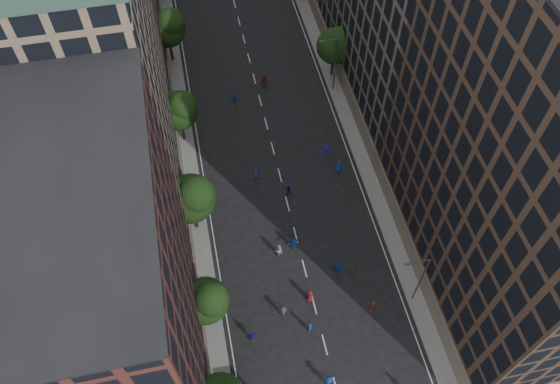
# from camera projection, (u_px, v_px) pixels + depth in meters

# --- Properties ---
(ground) EXTENTS (240.00, 240.00, 0.00)m
(ground) POSITION_uv_depth(u_px,v_px,m) (267.00, 126.00, 73.97)
(ground) COLOR black
(ground) RESTS_ON ground
(sidewalk_left) EXTENTS (4.00, 105.00, 0.15)m
(sidewalk_left) POSITION_uv_depth(u_px,v_px,m) (173.00, 100.00, 76.71)
(sidewalk_left) COLOR slate
(sidewalk_left) RESTS_ON ground
(sidewalk_right) EXTENTS (4.00, 105.00, 0.15)m
(sidewalk_right) POSITION_uv_depth(u_px,v_px,m) (338.00, 76.00, 79.58)
(sidewalk_right) COLOR slate
(sidewalk_right) RESTS_ON ground
(bldg_left_a) EXTENTS (14.00, 22.00, 30.00)m
(bldg_left_a) POSITION_uv_depth(u_px,v_px,m) (98.00, 303.00, 43.07)
(bldg_left_a) COLOR #52251F
(bldg_left_a) RESTS_ON ground
(bldg_left_b) EXTENTS (14.00, 26.00, 34.00)m
(bldg_left_b) POSITION_uv_depth(u_px,v_px,m) (89.00, 78.00, 54.99)
(bldg_left_b) COLOR #8B745B
(bldg_left_b) RESTS_ON ground
(bldg_right_a) EXTENTS (14.00, 30.00, 36.00)m
(bldg_right_a) POSITION_uv_depth(u_px,v_px,m) (532.00, 163.00, 47.42)
(bldg_right_a) COLOR #473326
(bldg_right_a) RESTS_ON ground
(tree_left_1) EXTENTS (4.80, 4.80, 8.21)m
(tree_left_1) POSITION_uv_depth(u_px,v_px,m) (207.00, 300.00, 53.35)
(tree_left_1) COLOR black
(tree_left_1) RESTS_ON ground
(tree_left_2) EXTENTS (5.60, 5.60, 9.45)m
(tree_left_2) POSITION_uv_depth(u_px,v_px,m) (192.00, 197.00, 59.46)
(tree_left_2) COLOR black
(tree_left_2) RESTS_ON ground
(tree_left_3) EXTENTS (5.00, 5.00, 8.58)m
(tree_left_3) POSITION_uv_depth(u_px,v_px,m) (179.00, 109.00, 67.82)
(tree_left_3) COLOR black
(tree_left_3) RESTS_ON ground
(tree_left_4) EXTENTS (5.40, 5.40, 9.08)m
(tree_left_4) POSITION_uv_depth(u_px,v_px,m) (168.00, 27.00, 76.62)
(tree_left_4) COLOR black
(tree_left_4) RESTS_ON ground
(tree_right_a) EXTENTS (5.00, 5.00, 8.39)m
(tree_right_a) POSITION_uv_depth(u_px,v_px,m) (336.00, 44.00, 75.16)
(tree_right_a) COLOR black
(tree_right_a) RESTS_ON ground
(streetlamp_near) EXTENTS (2.64, 0.22, 9.06)m
(streetlamp_near) POSITION_uv_depth(u_px,v_px,m) (420.00, 278.00, 55.17)
(streetlamp_near) COLOR #595B60
(streetlamp_near) RESTS_ON ground
(streetlamp_far) EXTENTS (2.64, 0.22, 9.06)m
(streetlamp_far) POSITION_uv_depth(u_px,v_px,m) (334.00, 62.00, 73.81)
(streetlamp_far) COLOR #595B60
(streetlamp_far) RESTS_ON ground
(skater_1) EXTENTS (0.75, 0.60, 1.79)m
(skater_1) POSITION_uv_depth(u_px,v_px,m) (310.00, 327.00, 56.62)
(skater_1) COLOR #143AA5
(skater_1) RESTS_ON ground
(skater_3) EXTENTS (1.23, 0.74, 1.86)m
(skater_3) POSITION_uv_depth(u_px,v_px,m) (329.00, 382.00, 53.38)
(skater_3) COLOR #123397
(skater_3) RESTS_ON ground
(skater_4) EXTENTS (1.12, 0.60, 1.82)m
(skater_4) POSITION_uv_depth(u_px,v_px,m) (252.00, 336.00, 56.05)
(skater_4) COLOR #131D9E
(skater_4) RESTS_ON ground
(skater_5) EXTENTS (1.77, 1.15, 1.83)m
(skater_5) POSITION_uv_depth(u_px,v_px,m) (337.00, 268.00, 60.56)
(skater_5) COLOR #1543B0
(skater_5) RESTS_ON ground
(skater_6) EXTENTS (1.10, 0.92, 1.91)m
(skater_6) POSITION_uv_depth(u_px,v_px,m) (310.00, 296.00, 58.57)
(skater_6) COLOR maroon
(skater_6) RESTS_ON ground
(skater_7) EXTENTS (0.65, 0.53, 1.55)m
(skater_7) POSITION_uv_depth(u_px,v_px,m) (373.00, 305.00, 58.17)
(skater_7) COLOR maroon
(skater_7) RESTS_ON ground
(skater_8) EXTENTS (1.05, 0.88, 1.94)m
(skater_8) POSITION_uv_depth(u_px,v_px,m) (279.00, 250.00, 61.79)
(skater_8) COLOR #B3B4AF
(skater_8) RESTS_ON ground
(skater_9) EXTENTS (1.33, 1.03, 1.82)m
(skater_9) POSITION_uv_depth(u_px,v_px,m) (283.00, 312.00, 57.59)
(skater_9) COLOR #38383C
(skater_9) RESTS_ON ground
(skater_10) EXTENTS (0.94, 0.58, 1.50)m
(skater_10) POSITION_uv_depth(u_px,v_px,m) (352.00, 271.00, 60.51)
(skater_10) COLOR #22712A
(skater_10) RESTS_ON ground
(skater_11) EXTENTS (1.82, 1.00, 1.87)m
(skater_11) POSITION_uv_depth(u_px,v_px,m) (293.00, 243.00, 62.37)
(skater_11) COLOR #123595
(skater_11) RESTS_ON ground
(skater_12) EXTENTS (1.02, 0.82, 1.80)m
(skater_12) POSITION_uv_depth(u_px,v_px,m) (338.00, 166.00, 68.84)
(skater_12) COLOR #1444A3
(skater_12) RESTS_ON ground
(skater_13) EXTENTS (0.77, 0.57, 1.95)m
(skater_13) POSITION_uv_depth(u_px,v_px,m) (256.00, 175.00, 67.96)
(skater_13) COLOR #1445A3
(skater_13) RESTS_ON ground
(skater_14) EXTENTS (0.88, 0.73, 1.66)m
(skater_14) POSITION_uv_depth(u_px,v_px,m) (288.00, 190.00, 66.78)
(skater_14) COLOR #19139E
(skater_14) RESTS_ON ground
(skater_15) EXTENTS (1.18, 0.72, 1.77)m
(skater_15) POSITION_uv_depth(u_px,v_px,m) (326.00, 151.00, 70.34)
(skater_15) COLOR #1C17BC
(skater_15) RESTS_ON ground
(skater_16) EXTENTS (1.07, 0.58, 1.74)m
(skater_16) POSITION_uv_depth(u_px,v_px,m) (235.00, 99.00, 75.75)
(skater_16) COLOR #1554B1
(skater_16) RESTS_ON ground
(skater_17) EXTENTS (1.84, 1.03, 1.89)m
(skater_17) POSITION_uv_depth(u_px,v_px,m) (264.00, 80.00, 77.78)
(skater_17) COLOR #9D341A
(skater_17) RESTS_ON ground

